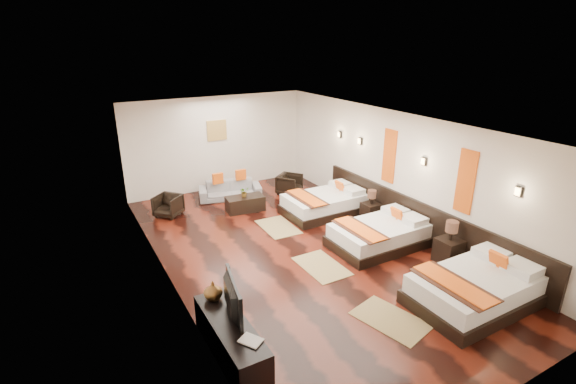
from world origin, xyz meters
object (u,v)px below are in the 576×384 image
tv_console (231,339)px  table_plant (244,192)px  sofa (230,190)px  coffee_table (245,204)px  bed_far (325,203)px  tv (227,298)px  nightstand_b (371,210)px  nightstand_a (449,248)px  armchair_left (168,206)px  book (246,346)px  bed_near (476,288)px  bed_mid (380,234)px  armchair_right (289,184)px  figurine (213,291)px

tv_console → table_plant: 5.50m
sofa → coffee_table: bearing=-74.4°
bed_far → tv: tv is taller
bed_far → nightstand_b: 1.22m
sofa → nightstand_b: bearing=-36.2°
nightstand_a → table_plant: nightstand_a is taller
bed_far → armchair_left: bearing=153.2°
tv → sofa: tv is taller
nightstand_b → book: (-4.95, -3.33, 0.28)m
nightstand_a → nightstand_b: bearing=90.0°
bed_near → nightstand_a: bearing=58.8°
bed_far → bed_near: bearing=-90.0°
armchair_left → nightstand_b: bearing=16.0°
bed_far → table_plant: (-1.78, 1.21, 0.26)m
bed_mid → bed_far: (-0.00, 2.15, -0.00)m
nightstand_a → coffee_table: nightstand_a is taller
bed_mid → armchair_right: 3.89m
nightstand_b → table_plant: nightstand_b is taller
bed_mid → table_plant: bed_mid is taller
bed_mid → nightstand_b: (0.75, 1.19, 0.01)m
book → armchair_left: 6.17m
bed_mid → coffee_table: size_ratio=2.11×
bed_far → tv_console: 5.61m
nightstand_a → tv_console: size_ratio=0.51×
sofa → tv_console: bearing=-96.5°
bed_far → nightstand_b: nightstand_b is taller
armchair_left → armchair_right: size_ratio=0.96×
book → bed_mid: bearing=27.0°
bed_near → armchair_left: bed_near is taller
bed_mid → bed_far: 2.15m
nightstand_b → armchair_left: nightstand_b is taller
nightstand_a → nightstand_b: 2.46m
tv → table_plant: size_ratio=3.73×
bed_mid → nightstand_b: size_ratio=2.61×
bed_mid → nightstand_a: bearing=-59.4°
bed_mid → tv: bearing=-161.5°
nightstand_a → nightstand_b: (0.00, 2.46, -0.04)m
bed_far → figurine: 5.21m
nightstand_a → sofa: 6.20m
bed_far → table_plant: size_ratio=7.90×
tv_console → table_plant: size_ratio=6.74×
figurine → coffee_table: figurine is taller
armchair_right → table_plant: size_ratio=2.43×
table_plant → sofa: bearing=89.5°
book → sofa: bearing=69.6°
bed_near → bed_mid: bearing=90.0°
armchair_right → table_plant: (-1.69, -0.53, 0.24)m
table_plant → book: bearing=-113.7°
sofa → nightstand_a: bearing=-50.4°
nightstand_b → armchair_left: bearing=147.4°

